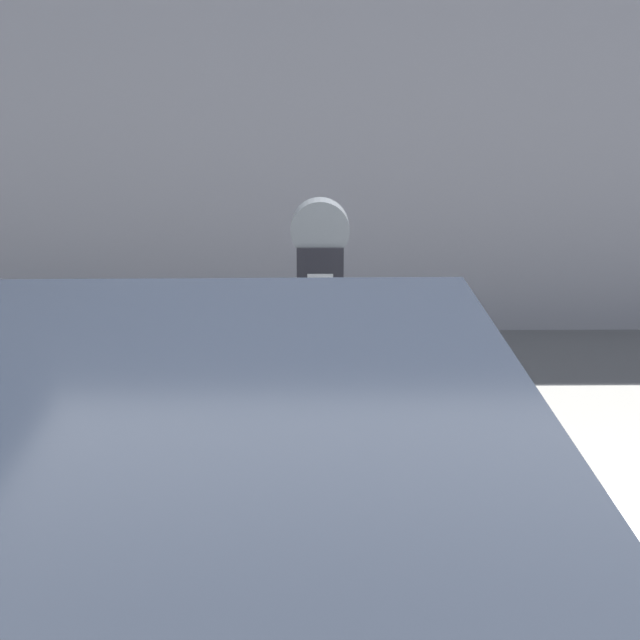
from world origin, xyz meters
TOP-DOWN VIEW (x-y plane):
  - sidewalk at (0.00, 2.20)m, footprint 24.00×2.80m
  - parking_meter at (-0.26, 1.29)m, footprint 0.21×0.14m

SIDE VIEW (x-z plane):
  - sidewalk at x=0.00m, z-range 0.00..0.12m
  - parking_meter at x=-0.26m, z-range 0.53..2.19m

